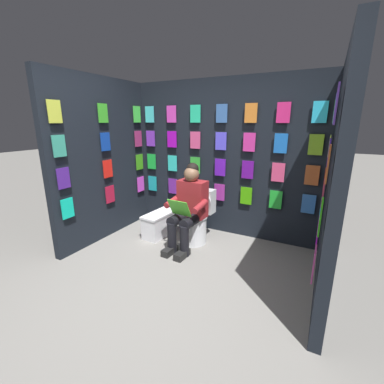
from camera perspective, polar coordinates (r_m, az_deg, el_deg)
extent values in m
plane|color=gray|center=(2.91, -8.52, -21.50)|extent=(30.00, 30.00, 0.00)
cube|color=black|center=(4.03, 6.74, 7.28)|extent=(3.04, 0.10, 2.35)
cube|color=teal|center=(4.66, -8.73, 1.89)|extent=(0.17, 0.01, 0.26)
cube|color=#6B2596|center=(4.43, -4.25, 1.31)|extent=(0.17, 0.01, 0.26)
cube|color=#980A68|center=(4.23, 0.69, 0.66)|extent=(0.17, 0.01, 0.26)
cube|color=#A8309F|center=(4.06, 6.08, -0.06)|extent=(0.17, 0.01, 0.26)
cube|color=#42AE0B|center=(3.93, 11.88, -0.83)|extent=(0.17, 0.01, 0.26)
cube|color=green|center=(3.84, 18.01, -1.63)|extent=(0.17, 0.01, 0.26)
cube|color=#2A5FA8|center=(3.80, 24.35, -2.44)|extent=(0.17, 0.01, 0.26)
cube|color=green|center=(4.59, -8.93, 6.68)|extent=(0.17, 0.01, 0.26)
cube|color=#2ED1C3|center=(4.35, -4.35, 6.35)|extent=(0.17, 0.01, 0.26)
cube|color=green|center=(4.14, 0.71, 5.94)|extent=(0.17, 0.01, 0.26)
cube|color=#5F19BC|center=(3.97, 6.24, 5.44)|extent=(0.17, 0.01, 0.26)
cube|color=#621297|center=(3.84, 12.21, 4.83)|extent=(0.17, 0.01, 0.26)
cube|color=#E8457A|center=(3.75, 18.51, 4.14)|extent=(0.17, 0.01, 0.26)
cube|color=#A14E23|center=(3.71, 25.02, 3.37)|extent=(0.17, 0.01, 0.26)
cube|color=purple|center=(4.55, -9.14, 11.60)|extent=(0.17, 0.01, 0.26)
cube|color=#A20FBC|center=(4.31, -4.46, 11.54)|extent=(0.17, 0.01, 0.26)
cube|color=#D94880|center=(4.10, 0.72, 11.39)|extent=(0.17, 0.01, 0.26)
cube|color=#534BEF|center=(3.92, 6.41, 11.12)|extent=(0.17, 0.01, 0.26)
cube|color=#D92F95|center=(3.79, 12.55, 10.70)|extent=(0.17, 0.01, 0.26)
cube|color=blue|center=(3.70, 19.03, 10.14)|extent=(0.17, 0.01, 0.26)
cube|color=#70A521|center=(3.66, 25.72, 9.41)|extent=(0.17, 0.01, 0.26)
cube|color=#45CEDB|center=(4.54, -9.36, 16.57)|extent=(0.17, 0.01, 0.26)
cube|color=#DD3BB8|center=(4.30, -4.58, 16.80)|extent=(0.17, 0.01, 0.26)
cube|color=#24CD91|center=(4.09, 0.74, 16.92)|extent=(0.17, 0.01, 0.26)
cube|color=#3764A9|center=(3.91, 6.59, 16.89)|extent=(0.17, 0.01, 0.26)
cube|color=orange|center=(3.78, 12.91, 16.67)|extent=(0.17, 0.01, 0.26)
cube|color=#E52575|center=(3.69, 19.59, 16.23)|extent=(0.17, 0.01, 0.26)
cube|color=#2ABFEF|center=(3.65, 26.46, 15.56)|extent=(0.17, 0.01, 0.26)
cube|color=black|center=(2.82, 29.03, 1.94)|extent=(0.10, 1.83, 2.35)
cube|color=#358EDB|center=(3.67, 26.55, -3.35)|extent=(0.01, 0.17, 0.26)
cube|color=#C414DE|center=(2.97, 26.10, -7.52)|extent=(0.01, 0.17, 0.26)
cube|color=#B23B88|center=(2.30, 25.34, -14.19)|extent=(0.01, 0.17, 0.26)
cube|color=#B13113|center=(3.57, 27.31, 2.67)|extent=(0.01, 0.17, 0.26)
cube|color=#AB2F4E|center=(2.85, 27.02, -0.16)|extent=(0.01, 0.17, 0.26)
cube|color=#2DAC13|center=(2.14, 26.55, -4.89)|extent=(0.01, 0.17, 0.26)
cube|color=#A5CE42|center=(3.52, 28.10, 8.94)|extent=(0.01, 0.17, 0.26)
cube|color=#401D99|center=(2.78, 28.02, 7.69)|extent=(0.01, 0.17, 0.26)
cube|color=#B85526|center=(2.05, 27.87, 5.55)|extent=(0.01, 0.17, 0.26)
cube|color=#58EC3A|center=(3.51, 28.94, 15.33)|extent=(0.01, 0.17, 0.26)
cube|color=#4451CC|center=(2.77, 29.08, 15.78)|extent=(0.01, 0.17, 0.26)
cube|color=#5E39A9|center=(2.03, 29.32, 16.55)|extent=(0.01, 0.17, 0.26)
cube|color=black|center=(4.07, -19.11, 6.62)|extent=(0.10, 1.83, 2.35)
cube|color=#10D5AF|center=(3.66, -25.81, -3.28)|extent=(0.01, 0.17, 0.26)
cube|color=#AD1632|center=(4.12, -17.67, -0.49)|extent=(0.01, 0.17, 0.26)
cube|color=#DD3FCF|center=(4.65, -11.27, 1.72)|extent=(0.01, 0.17, 0.26)
cube|color=#49218E|center=(3.57, -26.54, 2.74)|extent=(0.01, 0.17, 0.26)
cube|color=red|center=(4.03, -18.12, 4.91)|extent=(0.01, 0.17, 0.26)
cube|color=#3F971B|center=(4.57, -11.53, 6.53)|extent=(0.01, 0.17, 0.26)
cube|color=teal|center=(3.51, -27.32, 9.03)|extent=(0.01, 0.17, 0.26)
cube|color=#123A9F|center=(3.98, -18.60, 10.49)|extent=(0.01, 0.17, 0.26)
cube|color=#9B2C5D|center=(4.53, -11.80, 11.46)|extent=(0.01, 0.17, 0.26)
cube|color=#C3D03F|center=(3.50, -28.14, 15.43)|extent=(0.01, 0.17, 0.26)
cube|color=green|center=(3.97, -19.10, 16.15)|extent=(0.01, 0.17, 0.26)
cube|color=#44D341|center=(4.52, -12.09, 16.45)|extent=(0.01, 0.17, 0.26)
cylinder|color=white|center=(3.83, 0.33, -8.30)|extent=(0.38, 0.38, 0.40)
cylinder|color=white|center=(3.74, 0.33, -5.33)|extent=(0.41, 0.41, 0.02)
cube|color=white|center=(3.90, 2.27, -1.86)|extent=(0.39, 0.20, 0.36)
cylinder|color=white|center=(3.83, 1.62, -2.20)|extent=(0.39, 0.09, 0.39)
cube|color=maroon|center=(3.63, 0.12, -1.47)|extent=(0.41, 0.24, 0.52)
sphere|color=brown|center=(3.52, -0.12, 3.94)|extent=(0.21, 0.21, 0.21)
sphere|color=black|center=(3.53, 0.13, 5.11)|extent=(0.17, 0.17, 0.17)
cylinder|color=black|center=(3.50, -0.14, -6.37)|extent=(0.17, 0.41, 0.15)
cylinder|color=black|center=(3.60, -2.88, -5.76)|extent=(0.17, 0.41, 0.15)
cylinder|color=black|center=(3.45, -1.69, -10.82)|extent=(0.12, 0.12, 0.42)
cylinder|color=black|center=(3.56, -4.46, -10.06)|extent=(0.12, 0.12, 0.42)
cube|color=black|center=(3.49, -2.21, -13.65)|extent=(0.12, 0.27, 0.09)
cube|color=black|center=(3.59, -4.97, -12.82)|extent=(0.12, 0.27, 0.09)
cylinder|color=maroon|center=(3.39, 1.78, -3.20)|extent=(0.10, 0.31, 0.13)
cylinder|color=maroon|center=(3.61, -4.34, -2.05)|extent=(0.10, 0.31, 0.13)
cube|color=#4EC130|center=(3.37, -2.83, -3.59)|extent=(0.31, 0.15, 0.23)
cube|color=silver|center=(4.10, -7.12, -7.22)|extent=(0.31, 0.59, 0.34)
cube|color=white|center=(4.03, -7.20, -4.82)|extent=(0.32, 0.62, 0.03)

